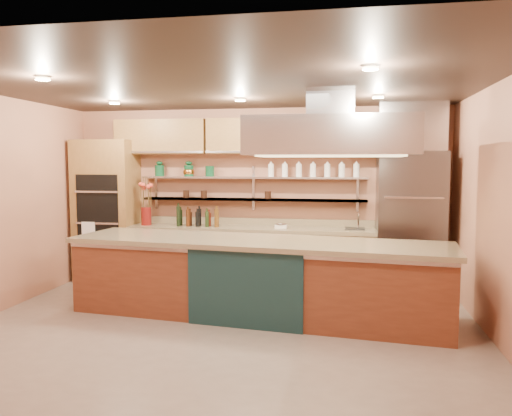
% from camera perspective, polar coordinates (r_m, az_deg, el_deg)
% --- Properties ---
extents(floor, '(6.00, 5.00, 0.02)m').
position_cam_1_polar(floor, '(5.93, -4.18, -13.95)').
color(floor, gray).
rests_on(floor, ground).
extents(ceiling, '(6.00, 5.00, 0.02)m').
position_cam_1_polar(ceiling, '(5.67, -4.37, 13.95)').
color(ceiling, black).
rests_on(ceiling, wall_back).
extents(wall_back, '(6.00, 0.04, 2.80)m').
position_cam_1_polar(wall_back, '(8.07, 0.09, 1.39)').
color(wall_back, '#AE7052').
rests_on(wall_back, floor).
extents(wall_front, '(6.00, 0.04, 2.80)m').
position_cam_1_polar(wall_front, '(3.29, -15.07, -4.34)').
color(wall_front, '#AE7052').
rests_on(wall_front, floor).
extents(wall_right, '(0.04, 5.00, 2.80)m').
position_cam_1_polar(wall_right, '(5.70, 26.43, -0.74)').
color(wall_right, '#AE7052').
rests_on(wall_right, floor).
extents(oven_stack, '(0.95, 0.64, 2.30)m').
position_cam_1_polar(oven_stack, '(8.56, -16.67, -0.29)').
color(oven_stack, olive).
rests_on(oven_stack, floor).
extents(refrigerator, '(0.95, 0.72, 2.10)m').
position_cam_1_polar(refrigerator, '(7.69, 17.15, -1.65)').
color(refrigerator, slate).
rests_on(refrigerator, floor).
extents(back_counter, '(3.84, 0.64, 0.93)m').
position_cam_1_polar(back_counter, '(7.90, -0.64, -5.52)').
color(back_counter, tan).
rests_on(back_counter, floor).
extents(wall_shelf_lower, '(3.60, 0.26, 0.03)m').
position_cam_1_polar(wall_shelf_lower, '(7.96, -0.42, 0.98)').
color(wall_shelf_lower, '#B8BAC0').
rests_on(wall_shelf_lower, wall_back).
extents(wall_shelf_upper, '(3.60, 0.26, 0.03)m').
position_cam_1_polar(wall_shelf_upper, '(7.94, -0.42, 3.50)').
color(wall_shelf_upper, '#B8BAC0').
rests_on(wall_shelf_upper, wall_back).
extents(upper_cabinets, '(4.60, 0.36, 0.55)m').
position_cam_1_polar(upper_cabinets, '(7.89, -0.13, 8.21)').
color(upper_cabinets, olive).
rests_on(upper_cabinets, wall_back).
extents(range_hood, '(2.00, 1.00, 0.45)m').
position_cam_1_polar(range_hood, '(6.09, 8.50, 8.10)').
color(range_hood, '#B8BAC0').
rests_on(range_hood, ceiling).
extents(ceiling_downlights, '(4.00, 2.80, 0.02)m').
position_cam_1_polar(ceiling_downlights, '(5.86, -3.87, 13.38)').
color(ceiling_downlights, '#FFE5A5').
rests_on(ceiling_downlights, ceiling).
extents(island, '(4.75, 1.53, 0.97)m').
position_cam_1_polar(island, '(6.34, 0.05, -8.00)').
color(island, brown).
rests_on(island, floor).
extents(flower_vase, '(0.19, 0.19, 0.29)m').
position_cam_1_polar(flower_vase, '(8.25, -12.43, -0.91)').
color(flower_vase, maroon).
rests_on(flower_vase, back_counter).
extents(oil_bottle_cluster, '(0.78, 0.45, 0.24)m').
position_cam_1_polar(oil_bottle_cluster, '(7.96, -6.61, -1.22)').
color(oil_bottle_cluster, black).
rests_on(oil_bottle_cluster, back_counter).
extents(kitchen_scale, '(0.22, 0.20, 0.10)m').
position_cam_1_polar(kitchen_scale, '(7.70, 2.87, -1.93)').
color(kitchen_scale, white).
rests_on(kitchen_scale, back_counter).
extents(bar_faucet, '(0.04, 0.04, 0.23)m').
position_cam_1_polar(bar_faucet, '(7.74, 11.60, -1.50)').
color(bar_faucet, silver).
rests_on(bar_faucet, back_counter).
extents(copper_kettle, '(0.20, 0.20, 0.13)m').
position_cam_1_polar(copper_kettle, '(8.19, -7.78, 4.06)').
color(copper_kettle, '#C1752C').
rests_on(copper_kettle, wall_shelf_upper).
extents(green_canister, '(0.18, 0.18, 0.17)m').
position_cam_1_polar(green_canister, '(8.09, -5.31, 4.21)').
color(green_canister, '#0D3F22').
rests_on(green_canister, wall_shelf_upper).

